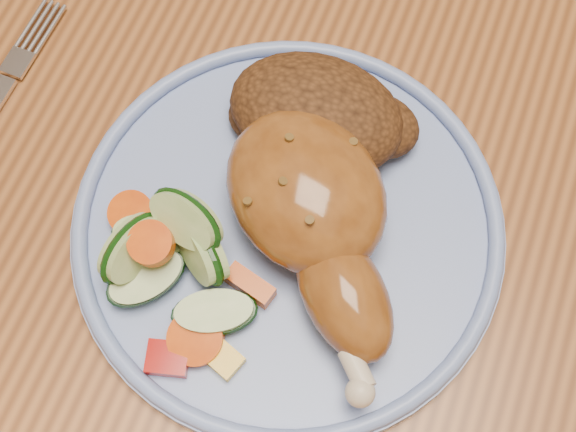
# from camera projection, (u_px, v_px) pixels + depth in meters

# --- Properties ---
(ground) EXTENTS (4.00, 4.00, 0.00)m
(ground) POSITION_uv_depth(u_px,v_px,m) (344.00, 340.00, 1.24)
(ground) COLOR brown
(ground) RESTS_ON ground
(dining_table) EXTENTS (0.90, 1.40, 0.75)m
(dining_table) POSITION_uv_depth(u_px,v_px,m) (400.00, 137.00, 0.62)
(dining_table) COLOR #945527
(dining_table) RESTS_ON ground
(plate) EXTENTS (0.27, 0.27, 0.01)m
(plate) POSITION_uv_depth(u_px,v_px,m) (288.00, 229.00, 0.49)
(plate) COLOR #728CCE
(plate) RESTS_ON dining_table
(plate_rim) EXTENTS (0.26, 0.26, 0.01)m
(plate_rim) POSITION_uv_depth(u_px,v_px,m) (288.00, 222.00, 0.48)
(plate_rim) COLOR #728CCE
(plate_rim) RESTS_ON plate
(chicken_leg) EXTENTS (0.16, 0.17, 0.06)m
(chicken_leg) POSITION_uv_depth(u_px,v_px,m) (315.00, 215.00, 0.46)
(chicken_leg) COLOR brown
(chicken_leg) RESTS_ON plate
(rice_pilaf) EXTENTS (0.12, 0.08, 0.05)m
(rice_pilaf) POSITION_uv_depth(u_px,v_px,m) (320.00, 115.00, 0.50)
(rice_pilaf) COLOR #4C2B13
(rice_pilaf) RESTS_ON plate
(vegetable_pile) EXTENTS (0.12, 0.11, 0.06)m
(vegetable_pile) POSITION_uv_depth(u_px,v_px,m) (173.00, 263.00, 0.46)
(vegetable_pile) COLOR #A50A05
(vegetable_pile) RESTS_ON plate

